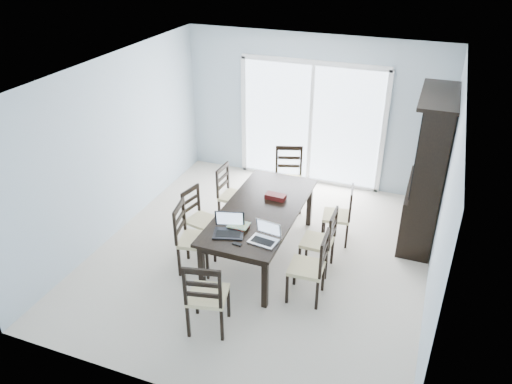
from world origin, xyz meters
The scene contains 24 objects.
floor centered at (0.00, 0.00, 0.00)m, with size 5.00×5.00×0.00m, color silver.
ceiling centered at (0.00, 0.00, 2.60)m, with size 5.00×5.00×0.00m, color white.
back_wall centered at (0.00, 2.50, 1.30)m, with size 4.50×0.02×2.60m, color #A6BAC7.
wall_left centered at (-2.25, 0.00, 1.30)m, with size 0.02×5.00×2.60m, color #A6BAC7.
wall_right centered at (2.25, 0.00, 1.30)m, with size 0.02×5.00×2.60m, color #A6BAC7.
balcony centered at (0.00, 3.50, -0.05)m, with size 4.50×2.00×0.10m, color gray.
railing centered at (0.00, 4.50, 0.55)m, with size 4.50×0.06×1.10m, color #99999E.
dining_table centered at (0.00, 0.00, 0.67)m, with size 1.00×2.20×0.75m.
china_hutch centered at (2.02, 1.25, 1.07)m, with size 0.50×1.38×2.20m.
sliding_door centered at (0.00, 2.48, 1.09)m, with size 2.52×0.05×2.18m.
chair_left_near centered at (-0.78, -0.63, 0.60)m, with size 0.51×0.50×1.13m.
chair_left_mid centered at (-0.96, -0.05, 0.53)m, with size 0.46×0.45×1.01m.
chair_left_far centered at (-0.79, 0.71, 0.56)m, with size 0.42×0.41×1.05m.
chair_right_near centered at (0.92, -0.64, 0.58)m, with size 0.44×0.43×1.10m.
chair_right_mid centered at (0.90, -0.03, 0.56)m, with size 0.41×0.40×1.06m.
chair_right_far centered at (0.98, 0.74, 0.54)m, with size 0.44×0.43×1.02m.
chair_end_near centered at (-0.04, -1.65, 0.60)m, with size 0.51×0.52×1.14m.
chair_end_far centered at (-0.08, 1.49, 0.61)m, with size 0.55×0.56×1.16m.
laptop_dark centered at (-0.16, -0.73, 0.81)m, with size 0.43×0.35×0.26m.
laptop_silver centered at (0.30, -0.73, 0.81)m, with size 0.36×0.28×0.23m.
book_stack centered at (-0.11, -0.54, 0.77)m, with size 0.27×0.21×0.04m.
cell_phone centered at (0.02, -0.89, 0.76)m, with size 0.11×0.05×0.01m, color black.
game_box centered at (0.10, 0.33, 0.79)m, with size 0.28×0.14×0.07m, color #4A100E.
hot_tub centered at (-0.52, 3.46, 0.43)m, with size 1.87×1.72×0.86m.
Camera 1 is at (1.99, -5.44, 4.17)m, focal length 35.00 mm.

